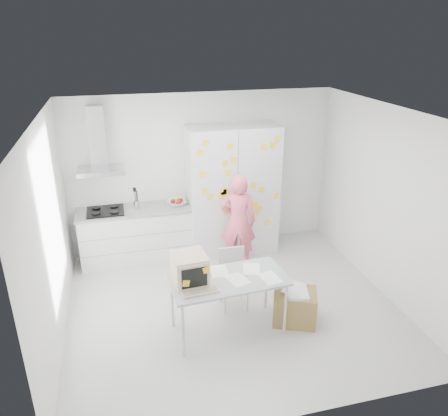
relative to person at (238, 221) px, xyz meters
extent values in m
cube|color=silver|center=(-0.39, -1.10, -0.80)|extent=(4.50, 4.00, 0.02)
cube|color=white|center=(-0.39, 0.90, 0.56)|extent=(4.50, 0.02, 2.70)
cube|color=white|center=(-2.64, -1.10, 0.56)|extent=(0.02, 4.00, 2.70)
cube|color=white|center=(1.86, -1.10, 0.56)|extent=(0.02, 4.00, 2.70)
cube|color=white|center=(-0.39, -1.10, 1.91)|extent=(4.50, 4.00, 0.02)
cube|color=white|center=(-1.59, 0.60, -0.35)|extent=(1.80, 0.60, 0.88)
cube|color=gray|center=(-1.59, 0.30, -0.21)|extent=(1.76, 0.01, 0.01)
cube|color=gray|center=(-1.59, 0.30, -0.49)|extent=(1.76, 0.01, 0.01)
cube|color=#9E9E99|center=(-1.59, 0.60, 0.11)|extent=(1.84, 0.63, 0.04)
cube|color=black|center=(-2.04, 0.60, 0.14)|extent=(0.58, 0.50, 0.03)
cylinder|color=black|center=(-2.18, 0.48, 0.17)|extent=(0.14, 0.14, 0.02)
cylinder|color=black|center=(-1.90, 0.48, 0.17)|extent=(0.14, 0.14, 0.02)
cylinder|color=black|center=(-2.18, 0.72, 0.17)|extent=(0.14, 0.14, 0.02)
cylinder|color=black|center=(-1.90, 0.72, 0.17)|extent=(0.14, 0.14, 0.02)
cylinder|color=silver|center=(-1.54, 0.60, 0.20)|extent=(0.10, 0.10, 0.14)
cylinder|color=black|center=(-1.55, 0.61, 0.30)|extent=(0.01, 0.01, 0.30)
cylinder|color=black|center=(-1.52, 0.59, 0.30)|extent=(0.01, 0.01, 0.30)
cylinder|color=black|center=(-1.53, 0.62, 0.30)|extent=(0.01, 0.01, 0.30)
cube|color=black|center=(-1.55, 0.61, 0.46)|extent=(0.05, 0.01, 0.07)
imported|color=white|center=(-0.89, 0.60, 0.17)|extent=(0.31, 0.31, 0.08)
sphere|color=#B2140F|center=(-0.95, 0.62, 0.20)|extent=(0.08, 0.08, 0.08)
sphere|color=#B2140F|center=(-0.86, 0.55, 0.20)|extent=(0.08, 0.08, 0.08)
sphere|color=#B2140F|center=(-0.82, 0.64, 0.20)|extent=(0.08, 0.08, 0.08)
cylinder|color=yellow|center=(-0.91, 0.62, 0.24)|extent=(0.09, 0.17, 0.10)
cylinder|color=yellow|center=(-0.88, 0.62, 0.24)|extent=(0.04, 0.17, 0.10)
cylinder|color=yellow|center=(-0.86, 0.62, 0.24)|extent=(0.08, 0.17, 0.10)
cube|color=silver|center=(-2.04, 0.65, 0.81)|extent=(0.70, 0.48, 0.07)
cube|color=silver|center=(-2.04, 0.77, 1.31)|extent=(0.26, 0.24, 0.95)
cube|color=silver|center=(0.06, 0.57, 0.31)|extent=(1.50, 0.65, 2.20)
cube|color=slate|center=(0.06, 0.25, 0.31)|extent=(0.01, 0.01, 2.16)
cube|color=silver|center=(0.00, 0.24, 0.31)|extent=(0.02, 0.02, 0.30)
cube|color=silver|center=(0.12, 0.24, 0.31)|extent=(0.02, 0.02, 0.30)
cube|color=yellow|center=(0.48, 0.24, 1.12)|extent=(0.10, 0.00, 0.10)
cube|color=yellow|center=(0.62, 0.24, 1.14)|extent=(0.12, 0.00, 0.12)
cube|color=yellow|center=(0.73, 0.24, 0.27)|extent=(0.12, 0.00, 0.12)
cube|color=yellow|center=(-0.17, 0.24, 0.43)|extent=(0.10, 0.00, 0.10)
cube|color=yellow|center=(0.07, 0.24, 0.57)|extent=(0.12, 0.00, 0.12)
cube|color=yellow|center=(0.44, 0.24, 0.07)|extent=(0.12, 0.00, 0.12)
cube|color=yellow|center=(-0.14, 0.24, 0.08)|extent=(0.10, 0.00, 0.10)
cube|color=yellow|center=(-0.07, 0.24, 1.17)|extent=(0.12, 0.00, 0.12)
cube|color=yellow|center=(0.15, 0.24, 0.02)|extent=(0.12, 0.00, 0.12)
cube|color=yellow|center=(0.47, 0.24, 0.41)|extent=(0.12, 0.00, 0.12)
cube|color=yellow|center=(0.35, 0.24, 0.15)|extent=(0.10, 0.00, 0.10)
cube|color=yellow|center=(-0.15, 0.24, 0.90)|extent=(0.12, 0.00, 0.12)
cube|color=yellow|center=(-0.40, 0.24, 0.36)|extent=(0.10, 0.00, 0.10)
cube|color=yellow|center=(-0.49, 0.24, 0.47)|extent=(0.10, 0.00, 0.10)
cube|color=yellow|center=(-0.55, 0.24, 1.10)|extent=(0.11, 0.00, 0.11)
cube|color=yellow|center=(-0.01, 0.24, -0.20)|extent=(0.10, 0.00, 0.10)
cube|color=yellow|center=(-0.14, 0.24, 0.43)|extent=(0.11, 0.00, 0.11)
cube|color=yellow|center=(0.60, 0.24, -0.19)|extent=(0.11, 0.00, 0.11)
cube|color=yellow|center=(0.71, 0.24, 1.24)|extent=(0.10, 0.00, 0.10)
cube|color=yellow|center=(-0.10, 0.24, 0.74)|extent=(0.10, 0.00, 0.10)
cube|color=yellow|center=(-0.22, 0.24, 0.38)|extent=(0.11, 0.00, 0.11)
cube|color=yellow|center=(0.24, 0.24, -0.27)|extent=(0.10, 0.00, 0.10)
cube|color=yellow|center=(-0.45, 0.24, 1.24)|extent=(0.10, 0.00, 0.10)
cube|color=yellow|center=(-0.52, 0.24, 0.75)|extent=(0.12, 0.00, 0.12)
cube|color=yellow|center=(0.37, 0.24, -0.02)|extent=(0.11, 0.00, 0.11)
cube|color=yellow|center=(-0.01, 0.24, 0.95)|extent=(0.11, 0.00, 0.11)
cube|color=yellow|center=(0.33, 0.24, 0.50)|extent=(0.11, 0.00, 0.11)
cube|color=yellow|center=(0.08, 0.24, 0.01)|extent=(0.11, 0.00, 0.11)
imported|color=#FD627C|center=(0.00, 0.00, 0.00)|extent=(0.66, 0.53, 1.57)
cube|color=#ABB2B6|center=(-0.59, -1.61, -0.02)|extent=(1.49, 0.82, 0.03)
cylinder|color=silver|center=(-1.22, -1.95, -0.41)|extent=(0.04, 0.04, 0.74)
cylinder|color=silver|center=(0.09, -1.86, -0.41)|extent=(0.04, 0.04, 0.74)
cylinder|color=silver|center=(-1.27, -1.36, -0.41)|extent=(0.04, 0.04, 0.74)
cylinder|color=silver|center=(0.05, -1.26, -0.41)|extent=(0.04, 0.04, 0.74)
cube|color=beige|center=(-1.06, -1.56, 0.18)|extent=(0.42, 0.44, 0.37)
cube|color=beige|center=(-1.04, -1.77, 0.18)|extent=(0.37, 0.05, 0.33)
cube|color=black|center=(-1.04, -1.78, 0.18)|extent=(0.31, 0.03, 0.26)
cube|color=yellow|center=(-1.14, -1.80, 0.13)|extent=(0.09, 0.01, 0.09)
cube|color=yellow|center=(-0.89, -1.78, 0.26)|extent=(0.10, 0.01, 0.10)
cube|color=beige|center=(-0.98, -1.82, 0.01)|extent=(0.46, 0.19, 0.03)
cube|color=gray|center=(-0.98, -1.82, 0.02)|extent=(0.42, 0.14, 0.01)
cube|color=white|center=(-0.48, -1.65, -0.01)|extent=(0.30, 0.36, 0.00)
cube|color=white|center=(-0.24, -1.46, 0.00)|extent=(0.29, 0.35, 0.00)
cube|color=white|center=(-0.08, -1.72, 0.00)|extent=(0.27, 0.34, 0.00)
cube|color=white|center=(-0.65, -1.40, 0.00)|extent=(0.24, 0.32, 0.00)
cube|color=silver|center=(-0.38, -1.13, -0.37)|extent=(0.40, 0.40, 0.04)
cube|color=silver|center=(-0.37, -0.95, -0.14)|extent=(0.37, 0.04, 0.42)
cylinder|color=silver|center=(-0.54, -1.28, -0.59)|extent=(0.03, 0.03, 0.39)
cylinder|color=silver|center=(-0.23, -1.29, -0.59)|extent=(0.03, 0.03, 0.39)
cylinder|color=silver|center=(-0.53, -0.97, -0.59)|extent=(0.03, 0.03, 0.39)
cylinder|color=silver|center=(-0.22, -0.98, -0.59)|extent=(0.03, 0.03, 0.39)
cube|color=olive|center=(0.32, -1.63, -0.56)|extent=(0.69, 0.63, 0.44)
cube|color=white|center=(0.33, -1.66, -0.32)|extent=(0.35, 0.42, 0.04)
cube|color=white|center=(0.31, -1.57, -0.30)|extent=(0.39, 0.40, 0.00)
camera|label=1|loc=(-1.78, -6.09, 2.88)|focal=35.00mm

